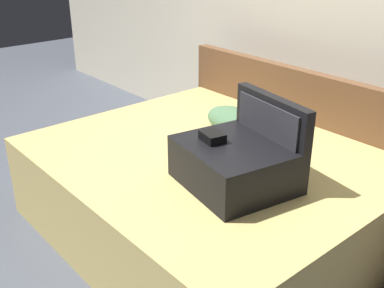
# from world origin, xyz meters

# --- Properties ---
(ground_plane) EXTENTS (12.00, 12.00, 0.00)m
(ground_plane) POSITION_xyz_m (0.00, 0.00, 0.00)
(ground_plane) COLOR #4C515B
(back_wall) EXTENTS (8.00, 0.10, 2.60)m
(back_wall) POSITION_xyz_m (0.00, 1.65, 1.30)
(back_wall) COLOR beige
(back_wall) RESTS_ON ground
(bed) EXTENTS (2.03, 1.68, 0.54)m
(bed) POSITION_xyz_m (0.00, 0.40, 0.27)
(bed) COLOR tan
(bed) RESTS_ON ground
(headboard) EXTENTS (2.08, 0.08, 0.89)m
(headboard) POSITION_xyz_m (0.00, 1.28, 0.45)
(headboard) COLOR brown
(headboard) RESTS_ON ground
(hard_case_large) EXTENTS (0.63, 0.59, 0.44)m
(hard_case_large) POSITION_xyz_m (0.36, 0.27, 0.68)
(hard_case_large) COLOR black
(hard_case_large) RESTS_ON bed
(pillow_near_headboard) EXTENTS (0.53, 0.33, 0.17)m
(pillow_near_headboard) POSITION_xyz_m (-0.10, 0.74, 0.62)
(pillow_near_headboard) COLOR #4C724C
(pillow_near_headboard) RESTS_ON bed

